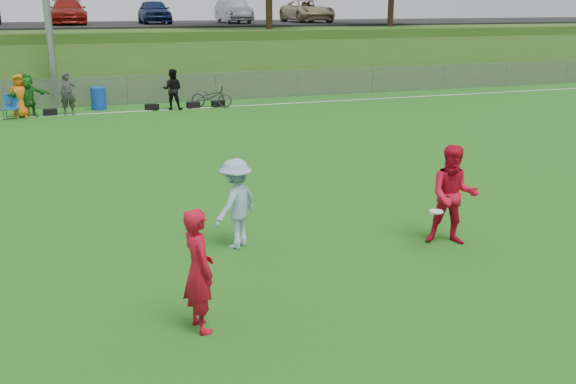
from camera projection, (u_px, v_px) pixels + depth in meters
name	position (u px, v px, depth m)	size (l,w,h in m)	color
ground	(256.00, 284.00, 10.27)	(120.00, 120.00, 0.00)	#245F14
sideline_far	(133.00, 111.00, 26.58)	(60.00, 0.10, 0.01)	white
fence	(127.00, 90.00, 28.21)	(58.00, 0.06, 1.30)	gray
berm	(108.00, 53.00, 37.93)	(120.00, 18.00, 3.00)	#2A4F16
parking_lot	(103.00, 25.00, 39.30)	(120.00, 12.00, 0.10)	black
car_row	(83.00, 12.00, 37.81)	(32.04, 5.18, 1.44)	silver
spectator_row	(56.00, 94.00, 25.41)	(8.40, 0.89, 1.69)	#B60C26
gear_bags	(155.00, 107.00, 26.93)	(7.44, 0.48, 0.26)	black
player_red_left	(199.00, 270.00, 8.63)	(0.64, 0.42, 1.74)	#B10C20
player_red_center	(453.00, 195.00, 11.76)	(0.91, 0.71, 1.87)	red
player_blue	(236.00, 204.00, 11.63)	(1.07, 0.62, 1.66)	#8EB0C5
frisbee	(436.00, 212.00, 11.33)	(0.25, 0.25, 0.02)	white
recycling_bin	(98.00, 98.00, 26.95)	(0.62, 0.62, 0.94)	#0F39AB
camp_chair	(11.00, 112.00, 24.78)	(0.60, 0.61, 0.95)	#0F54A9
bicycle	(212.00, 96.00, 27.56)	(0.62, 1.77, 0.93)	#2D2D2F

